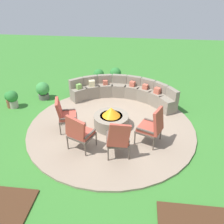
# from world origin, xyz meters

# --- Properties ---
(ground_plane) EXTENTS (24.00, 24.00, 0.00)m
(ground_plane) POSITION_xyz_m (0.00, 0.00, 0.00)
(ground_plane) COLOR #387A2D
(patio_circle) EXTENTS (5.17, 5.17, 0.06)m
(patio_circle) POSITION_xyz_m (0.00, 0.00, 0.03)
(patio_circle) COLOR gray
(patio_circle) RESTS_ON ground_plane
(fire_pit) EXTENTS (1.08, 1.08, 0.66)m
(fire_pit) POSITION_xyz_m (0.00, 0.00, 0.31)
(fire_pit) COLOR gray
(fire_pit) RESTS_ON patio_circle
(curved_stone_bench) EXTENTS (3.92, 1.58, 0.81)m
(curved_stone_bench) POSITION_xyz_m (0.26, 1.83, 0.39)
(curved_stone_bench) COLOR gray
(curved_stone_bench) RESTS_ON patio_circle
(lounge_chair_front_left) EXTENTS (0.71, 0.69, 1.04)m
(lounge_chair_front_left) POSITION_xyz_m (-1.35, -0.35, 0.61)
(lounge_chair_front_left) COLOR brown
(lounge_chair_front_left) RESTS_ON patio_circle
(lounge_chair_front_right) EXTENTS (0.80, 0.78, 1.10)m
(lounge_chair_front_right) POSITION_xyz_m (-0.70, -1.21, 0.62)
(lounge_chair_front_right) COLOR brown
(lounge_chair_front_right) RESTS_ON patio_circle
(lounge_chair_back_left) EXTENTS (0.68, 0.68, 1.09)m
(lounge_chair_back_left) POSITION_xyz_m (0.34, -1.35, 0.61)
(lounge_chair_back_left) COLOR brown
(lounge_chair_back_left) RESTS_ON patio_circle
(lounge_chair_back_right) EXTENTS (0.81, 0.81, 1.12)m
(lounge_chair_back_right) POSITION_xyz_m (1.21, -0.70, 0.62)
(lounge_chair_back_right) COLOR brown
(lounge_chair_back_right) RESTS_ON patio_circle
(potted_plant_0) EXTENTS (0.49, 0.49, 0.77)m
(potted_plant_0) POSITION_xyz_m (-0.22, 3.30, 0.44)
(potted_plant_0) COLOR #A89E8E
(potted_plant_0) RESTS_ON ground_plane
(potted_plant_1) EXTENTS (0.41, 0.41, 0.64)m
(potted_plant_1) POSITION_xyz_m (-3.66, 0.89, 0.36)
(potted_plant_1) COLOR #A89E8E
(potted_plant_1) RESTS_ON ground_plane
(potted_plant_2) EXTENTS (0.31, 0.31, 0.59)m
(potted_plant_2) POSITION_xyz_m (-3.78, 0.89, 0.32)
(potted_plant_2) COLOR brown
(potted_plant_2) RESTS_ON ground_plane
(potted_plant_3) EXTENTS (0.46, 0.46, 0.67)m
(potted_plant_3) POSITION_xyz_m (-0.94, 3.33, 0.35)
(potted_plant_3) COLOR #605B56
(potted_plant_3) RESTS_ON ground_plane
(potted_plant_4) EXTENTS (0.50, 0.50, 0.67)m
(potted_plant_4) POSITION_xyz_m (-2.83, 1.67, 0.36)
(potted_plant_4) COLOR #605B56
(potted_plant_4) RESTS_ON ground_plane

